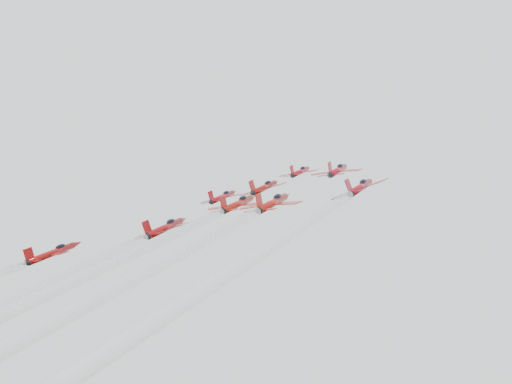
% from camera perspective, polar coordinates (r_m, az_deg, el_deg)
% --- Properties ---
extents(jet_lead, '(9.19, 11.55, 8.07)m').
position_cam_1_polar(jet_lead, '(156.56, 3.56, 1.65)').
color(jet_lead, '#AB1019').
extents(jet_row2_left, '(9.06, 11.38, 7.96)m').
position_cam_1_polar(jet_row2_left, '(143.70, -2.68, -0.37)').
color(jet_row2_left, '#A30F18').
extents(jet_row2_center, '(10.30, 12.95, 9.05)m').
position_cam_1_polar(jet_row2_center, '(140.57, 0.69, 0.39)').
color(jet_row2_center, '#9F120F').
extents(jet_row2_right, '(10.27, 12.91, 9.03)m').
position_cam_1_polar(jet_row2_right, '(138.06, 6.56, 1.76)').
color(jet_row2_right, '#A9101C').
extents(jet_center, '(10.26, 93.61, 62.94)m').
position_cam_1_polar(jet_center, '(81.17, -15.58, -7.90)').
color(jet_center, '#A11A0F').
extents(jet_rear_right, '(10.42, 95.05, 63.91)m').
position_cam_1_polar(jet_rear_right, '(67.95, -13.89, -9.27)').
color(jet_rear_right, '#AC1910').
extents(jet_rear_farright, '(9.02, 82.29, 55.32)m').
position_cam_1_polar(jet_rear_farright, '(63.30, -1.04, -6.65)').
color(jet_rear_farright, maroon).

